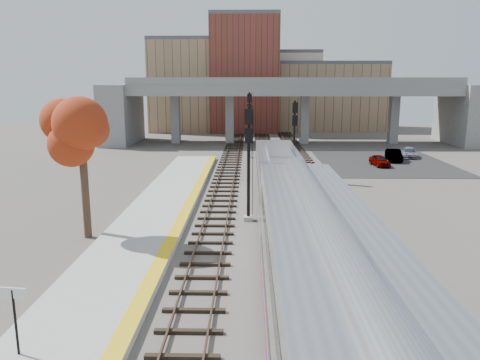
# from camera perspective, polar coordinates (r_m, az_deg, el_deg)

# --- Properties ---
(ground) EXTENTS (160.00, 160.00, 0.00)m
(ground) POSITION_cam_1_polar(r_m,az_deg,el_deg) (25.76, 3.46, -8.31)
(ground) COLOR #47423D
(ground) RESTS_ON ground
(platform) EXTENTS (4.50, 60.00, 0.35)m
(platform) POSITION_cam_1_polar(r_m,az_deg,el_deg) (26.43, -12.60, -7.66)
(platform) COLOR #9E9E99
(platform) RESTS_ON ground
(yellow_strip) EXTENTS (0.70, 60.00, 0.01)m
(yellow_strip) POSITION_cam_1_polar(r_m,az_deg,el_deg) (25.98, -8.51, -7.41)
(yellow_strip) COLOR yellow
(yellow_strip) RESTS_ON platform
(tracks) EXTENTS (10.70, 95.00, 0.25)m
(tracks) POSITION_cam_1_polar(r_m,az_deg,el_deg) (37.76, 4.15, -1.65)
(tracks) COLOR black
(tracks) RESTS_ON ground
(overpass) EXTENTS (54.00, 12.00, 9.50)m
(overpass) POSITION_cam_1_polar(r_m,az_deg,el_deg) (69.49, 6.20, 9.25)
(overpass) COLOR slate
(overpass) RESTS_ON ground
(buildings_far) EXTENTS (43.00, 21.00, 20.60)m
(buildings_far) POSITION_cam_1_polar(r_m,az_deg,el_deg) (90.77, 2.70, 11.20)
(buildings_far) COLOR #967857
(buildings_far) RESTS_ON ground
(parking_lot) EXTENTS (14.00, 18.00, 0.04)m
(parking_lot) POSITION_cam_1_polar(r_m,az_deg,el_deg) (55.01, 17.05, 2.06)
(parking_lot) COLOR black
(parking_lot) RESTS_ON ground
(locomotive) EXTENTS (3.02, 19.05, 4.10)m
(locomotive) POSITION_cam_1_polar(r_m,az_deg,el_deg) (31.68, 4.85, -0.21)
(locomotive) COLOR #A8AAB2
(locomotive) RESTS_ON ground
(signal_mast_near) EXTENTS (0.60, 0.64, 7.40)m
(signal_mast_near) POSITION_cam_1_polar(r_m,az_deg,el_deg) (29.75, 1.05, 1.91)
(signal_mast_near) COLOR #9E9E99
(signal_mast_near) RESTS_ON ground
(signal_mast_mid) EXTENTS (0.60, 0.64, 7.26)m
(signal_mast_mid) POSITION_cam_1_polar(r_m,az_deg,el_deg) (42.86, 6.61, 4.75)
(signal_mast_mid) COLOR #9E9E99
(signal_mast_mid) RESTS_ON ground
(signal_mast_far) EXTENTS (0.60, 0.64, 7.73)m
(signal_mast_far) POSITION_cam_1_polar(r_m,az_deg,el_deg) (55.50, 1.13, 6.76)
(signal_mast_far) COLOR #9E9E99
(signal_mast_far) RESTS_ON ground
(station_sign) EXTENTS (0.90, 0.15, 2.27)m
(station_sign) POSITION_cam_1_polar(r_m,az_deg,el_deg) (16.71, -25.85, -13.76)
(station_sign) COLOR black
(station_sign) RESTS_ON platform
(tree) EXTENTS (3.60, 3.60, 8.03)m
(tree) POSITION_cam_1_polar(r_m,az_deg,el_deg) (27.63, -18.78, 5.18)
(tree) COLOR #382619
(tree) RESTS_ON ground
(car_a) EXTENTS (1.76, 3.60, 1.18)m
(car_a) POSITION_cam_1_polar(r_m,az_deg,el_deg) (52.33, 16.66, 2.28)
(car_a) COLOR #99999E
(car_a) RESTS_ON parking_lot
(car_b) EXTENTS (1.93, 4.22, 1.34)m
(car_b) POSITION_cam_1_polar(r_m,az_deg,el_deg) (56.06, 18.23, 2.88)
(car_b) COLOR #99999E
(car_b) RESTS_ON parking_lot
(car_c) EXTENTS (2.46, 4.14, 1.12)m
(car_c) POSITION_cam_1_polar(r_m,az_deg,el_deg) (59.46, 19.93, 3.14)
(car_c) COLOR #99999E
(car_c) RESTS_ON parking_lot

